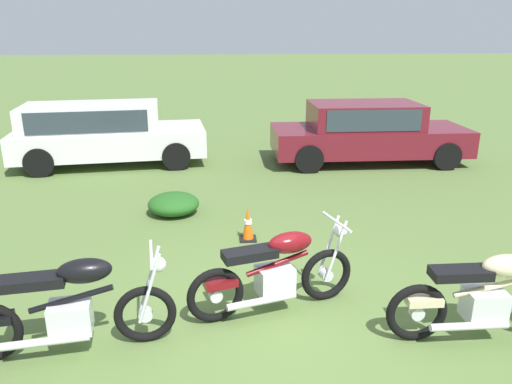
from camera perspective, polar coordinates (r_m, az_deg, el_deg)
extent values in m
plane|color=#567038|center=(5.54, 2.29, -15.49)|extent=(120.00, 120.00, 0.00)
torus|color=black|center=(5.31, -12.63, -13.58)|extent=(0.64, 0.18, 0.63)
cylinder|color=silver|center=(5.31, -12.63, -13.58)|extent=(0.15, 0.12, 0.14)
cylinder|color=silver|center=(5.22, -12.22, -9.92)|extent=(0.27, 0.07, 0.74)
cylinder|color=silver|center=(5.07, -12.19, -10.87)|extent=(0.27, 0.07, 0.74)
cube|color=silver|center=(5.35, -20.58, -13.35)|extent=(0.44, 0.35, 0.32)
cylinder|color=black|center=(5.24, -20.49, -11.47)|extent=(0.81, 0.17, 0.23)
ellipsoid|color=black|center=(5.09, -19.17, -8.57)|extent=(0.55, 0.33, 0.24)
cube|color=black|center=(5.20, -24.41, -9.38)|extent=(0.63, 0.32, 0.10)
cylinder|color=silver|center=(4.99, -12.00, -7.01)|extent=(0.12, 0.64, 0.03)
sphere|color=silver|center=(5.05, -11.22, -8.19)|extent=(0.18, 0.18, 0.16)
cylinder|color=silver|center=(5.33, -23.05, -15.59)|extent=(0.80, 0.19, 0.08)
torus|color=black|center=(5.97, 8.10, -9.41)|extent=(0.64, 0.27, 0.64)
torus|color=black|center=(5.52, -4.69, -11.78)|extent=(0.64, 0.27, 0.64)
cylinder|color=silver|center=(5.97, 8.10, -9.41)|extent=(0.16, 0.14, 0.14)
cylinder|color=silver|center=(5.52, -4.69, -11.78)|extent=(0.16, 0.14, 0.14)
cylinder|color=silver|center=(5.93, 8.34, -6.11)|extent=(0.27, 0.11, 0.73)
cylinder|color=silver|center=(5.78, 9.20, -6.79)|extent=(0.27, 0.11, 0.73)
cube|color=silver|center=(5.69, 2.18, -10.07)|extent=(0.47, 0.40, 0.32)
cylinder|color=maroon|center=(5.61, 2.49, -8.21)|extent=(0.73, 0.26, 0.21)
ellipsoid|color=maroon|center=(5.56, 3.96, -5.83)|extent=(0.57, 0.39, 0.24)
cube|color=black|center=(5.42, -0.72, -7.15)|extent=(0.64, 0.40, 0.10)
cube|color=maroon|center=(5.46, -4.11, -10.41)|extent=(0.40, 0.27, 0.08)
cylinder|color=silver|center=(5.74, 9.27, -3.40)|extent=(0.21, 0.62, 0.03)
sphere|color=silver|center=(5.82, 9.73, -4.42)|extent=(0.20, 0.20, 0.16)
cylinder|color=silver|center=(5.55, 0.67, -12.46)|extent=(0.79, 0.30, 0.08)
torus|color=black|center=(5.46, 18.02, -13.07)|extent=(0.64, 0.09, 0.64)
cylinder|color=silver|center=(5.46, 18.02, -13.07)|extent=(0.14, 0.10, 0.14)
cube|color=silver|center=(5.73, 24.79, -11.70)|extent=(0.40, 0.30, 0.32)
cylinder|color=beige|center=(5.65, 25.33, -9.89)|extent=(0.75, 0.06, 0.22)
ellipsoid|color=beige|center=(5.63, 27.00, -7.62)|extent=(0.52, 0.26, 0.24)
cube|color=black|center=(5.42, 22.51, -8.64)|extent=(0.60, 0.24, 0.10)
cube|color=beige|center=(5.41, 18.77, -11.73)|extent=(0.36, 0.18, 0.08)
cylinder|color=silver|center=(5.58, 23.35, -14.00)|extent=(0.80, 0.08, 0.08)
cube|color=silver|center=(12.25, -16.32, 5.65)|extent=(4.52, 2.25, 0.60)
cube|color=silver|center=(12.18, -18.45, 8.17)|extent=(3.20, 1.92, 0.60)
cube|color=#2D3842|center=(12.18, -18.46, 8.27)|extent=(2.75, 1.91, 0.48)
cylinder|color=black|center=(13.04, -9.46, 5.85)|extent=(0.66, 0.29, 0.64)
cylinder|color=black|center=(11.44, -9.19, 4.12)|extent=(0.66, 0.29, 0.64)
cylinder|color=black|center=(13.31, -22.28, 4.97)|extent=(0.66, 0.29, 0.64)
cylinder|color=black|center=(11.75, -23.72, 3.15)|extent=(0.66, 0.29, 0.64)
cube|color=maroon|center=(12.21, 12.86, 5.90)|extent=(4.58, 1.74, 0.60)
cube|color=maroon|center=(12.06, 12.37, 8.59)|extent=(2.52, 1.56, 0.60)
cube|color=#2D3842|center=(12.06, 12.38, 8.68)|extent=(2.14, 1.59, 0.48)
cylinder|color=black|center=(13.54, 18.28, 5.63)|extent=(0.64, 0.22, 0.64)
cylinder|color=black|center=(12.11, 21.10, 3.89)|extent=(0.64, 0.22, 0.64)
cylinder|color=black|center=(12.67, 4.82, 5.66)|extent=(0.64, 0.22, 0.64)
cylinder|color=black|center=(11.12, 6.12, 3.84)|extent=(0.64, 0.22, 0.64)
ellipsoid|color=#23591E|center=(8.71, -9.47, -1.36)|extent=(0.89, 0.86, 0.37)
cone|color=#EA590F|center=(7.52, -0.93, -3.61)|extent=(0.18, 0.18, 0.55)
cube|color=black|center=(7.62, -0.92, -5.42)|extent=(0.25, 0.25, 0.03)
cylinder|color=white|center=(7.51, -0.93, -3.42)|extent=(0.12, 0.12, 0.07)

